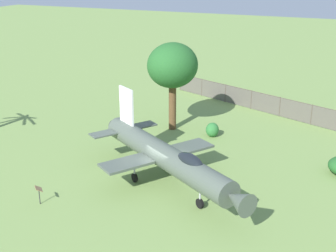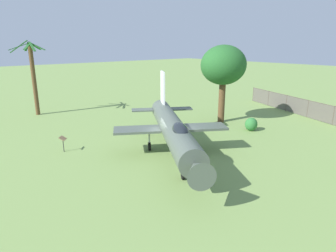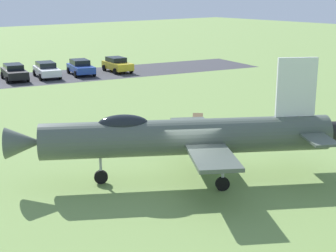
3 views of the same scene
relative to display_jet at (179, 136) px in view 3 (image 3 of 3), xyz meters
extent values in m
plane|color=#75934C|center=(-0.20, -0.31, -2.03)|extent=(200.00, 200.00, 0.00)
cube|color=#38383D|center=(28.68, -10.09, -2.03)|extent=(15.80, 41.69, 0.00)
cylinder|color=#4C564C|center=(-0.20, -0.31, -0.05)|extent=(8.09, 11.63, 1.57)
cone|color=#4C564C|center=(3.50, 5.59, -0.05)|extent=(1.98, 2.07, 1.34)
cylinder|color=black|center=(-3.71, -5.92, -0.05)|extent=(1.12, 1.01, 0.94)
ellipsoid|color=black|center=(1.29, 2.06, 0.62)|extent=(1.93, 2.34, 0.84)
cube|color=white|center=(-2.76, -4.42, 2.05)|extent=(1.07, 1.60, 2.62)
cube|color=#4C564C|center=(-2.56, 0.42, -0.24)|extent=(3.64, 3.16, 0.16)
cube|color=#4C564C|center=(1.49, -2.12, -0.24)|extent=(3.64, 3.16, 0.16)
cube|color=#4C564C|center=(-4.46, -3.95, 0.11)|extent=(2.11, 1.89, 0.10)
cube|color=#4C564C|center=(-1.60, -5.74, 0.11)|extent=(2.11, 1.89, 0.10)
cylinder|color=#A5A8AD|center=(1.83, 2.92, -0.97)|extent=(0.12, 0.12, 1.53)
cylinder|color=black|center=(1.83, 2.92, -1.73)|extent=(0.47, 0.60, 0.60)
cylinder|color=#A5A8AD|center=(-2.13, -0.61, -0.97)|extent=(0.12, 0.12, 1.53)
cylinder|color=black|center=(-2.13, -0.61, -1.73)|extent=(0.47, 0.60, 0.60)
cylinder|color=#A5A8AD|center=(0.39, -2.18, -0.97)|extent=(0.12, 0.12, 1.53)
cylinder|color=black|center=(0.39, -2.18, -1.73)|extent=(0.47, 0.60, 0.60)
cylinder|color=#333333|center=(5.30, -5.99, -1.58)|extent=(0.06, 0.06, 0.90)
cube|color=olive|center=(5.30, -5.99, -1.01)|extent=(0.70, 0.71, 0.25)
cube|color=gold|center=(27.65, -15.27, -1.36)|extent=(4.29, 2.37, 0.70)
cube|color=black|center=(27.97, -15.32, -0.77)|extent=(2.32, 1.80, 0.48)
cylinder|color=black|center=(26.19, -15.96, -1.71)|extent=(0.67, 0.31, 0.64)
cylinder|color=black|center=(26.45, -14.19, -1.71)|extent=(0.67, 0.31, 0.64)
cylinder|color=black|center=(28.85, -16.35, -1.71)|extent=(0.67, 0.31, 0.64)
cylinder|color=black|center=(29.11, -14.58, -1.71)|extent=(0.67, 0.31, 0.64)
cube|color=#23429E|center=(28.42, -11.41, -1.39)|extent=(4.51, 2.83, 0.65)
cube|color=black|center=(28.74, -11.49, -0.80)|extent=(2.49, 2.05, 0.53)
cylinder|color=black|center=(26.85, -11.97, -1.71)|extent=(0.67, 0.37, 0.64)
cylinder|color=black|center=(27.31, -10.17, -1.71)|extent=(0.67, 0.37, 0.64)
cylinder|color=black|center=(29.52, -12.65, -1.71)|extent=(0.67, 0.37, 0.64)
cylinder|color=black|center=(29.98, -10.85, -1.71)|extent=(0.67, 0.37, 0.64)
cube|color=silver|center=(29.08, -8.04, -1.39)|extent=(4.76, 2.89, 0.65)
cube|color=black|center=(29.43, -8.12, -0.82)|extent=(2.62, 2.08, 0.50)
cylinder|color=black|center=(27.44, -8.58, -1.71)|extent=(0.67, 0.37, 0.64)
cylinder|color=black|center=(27.89, -6.78, -1.71)|extent=(0.67, 0.37, 0.64)
cylinder|color=black|center=(30.27, -9.30, -1.71)|extent=(0.67, 0.37, 0.64)
cylinder|color=black|center=(30.73, -7.50, -1.71)|extent=(0.67, 0.37, 0.64)
cube|color=black|center=(29.68, -5.03, -1.38)|extent=(4.79, 2.81, 0.67)
cube|color=black|center=(30.03, -5.11, -0.80)|extent=(2.62, 2.03, 0.48)
cylinder|color=black|center=(28.03, -5.59, -1.71)|extent=(0.67, 0.36, 0.64)
cylinder|color=black|center=(28.44, -3.80, -1.71)|extent=(0.67, 0.36, 0.64)
cylinder|color=black|center=(30.91, -6.26, -1.71)|extent=(0.67, 0.36, 0.64)
cylinder|color=black|center=(31.33, -4.47, -1.71)|extent=(0.67, 0.36, 0.64)
camera|label=1|loc=(24.27, 10.91, 11.68)|focal=48.88mm
camera|label=2|loc=(12.63, 14.11, 5.54)|focal=31.35mm
camera|label=3|loc=(-16.34, 14.00, 6.20)|focal=54.73mm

